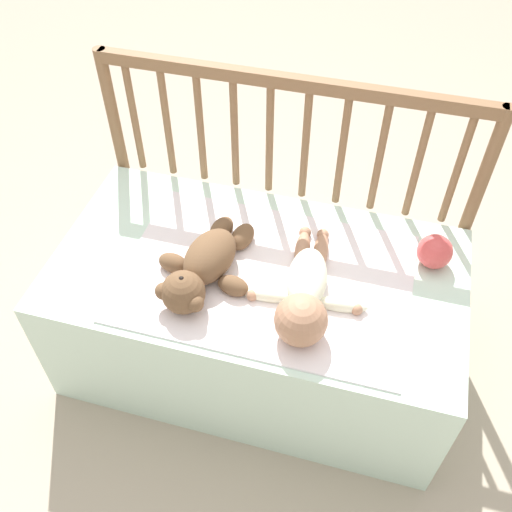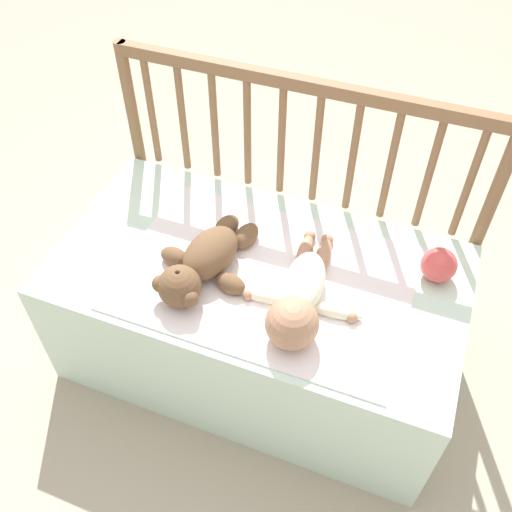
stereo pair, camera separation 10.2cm
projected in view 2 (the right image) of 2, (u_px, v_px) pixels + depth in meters
ground_plane at (257, 354)px, 1.86m from camera, size 12.00×12.00×0.00m
crib_mattress at (257, 315)px, 1.70m from camera, size 1.12×0.61×0.42m
crib_rail at (298, 155)px, 1.64m from camera, size 1.12×0.04×0.82m
blanket at (266, 278)px, 1.52m from camera, size 0.76×0.51×0.01m
teddy_bear at (203, 262)px, 1.49m from camera, size 0.27×0.37×0.11m
baby at (300, 298)px, 1.41m from camera, size 0.32×0.42×0.13m
toy_ball at (439, 265)px, 1.49m from camera, size 0.09×0.09×0.09m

